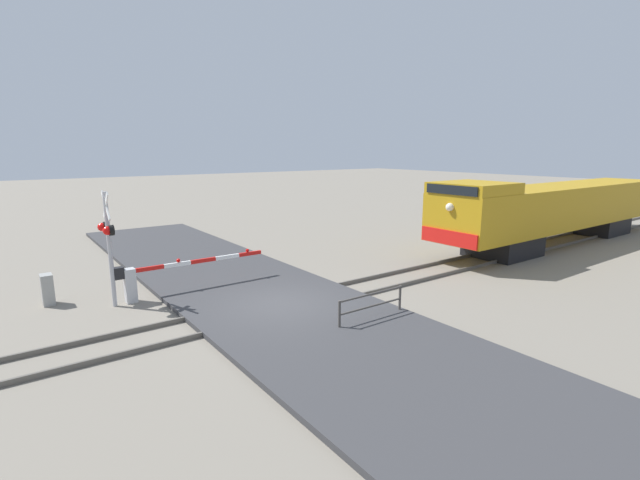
# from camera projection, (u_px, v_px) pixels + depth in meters

# --- Properties ---
(ground_plane) EXTENTS (160.00, 160.00, 0.00)m
(ground_plane) POSITION_uv_depth(u_px,v_px,m) (280.00, 308.00, 14.91)
(ground_plane) COLOR gray
(rail_track_left) EXTENTS (0.08, 80.00, 0.15)m
(rail_track_left) POSITION_uv_depth(u_px,v_px,m) (269.00, 300.00, 15.47)
(rail_track_left) COLOR #59544C
(rail_track_left) RESTS_ON ground_plane
(rail_track_right) EXTENTS (0.08, 80.00, 0.15)m
(rail_track_right) POSITION_uv_depth(u_px,v_px,m) (292.00, 312.00, 14.33)
(rail_track_right) COLOR #59544C
(rail_track_right) RESTS_ON ground_plane
(road_surface) EXTENTS (36.00, 5.98, 0.16)m
(road_surface) POSITION_uv_depth(u_px,v_px,m) (280.00, 306.00, 14.90)
(road_surface) COLOR #38383A
(road_surface) RESTS_ON ground_plane
(locomotive) EXTENTS (3.10, 19.11, 3.73)m
(locomotive) POSITION_uv_depth(u_px,v_px,m) (556.00, 208.00, 24.77)
(locomotive) COLOR black
(locomotive) RESTS_ON ground_plane
(crossing_signal) EXTENTS (1.18, 0.33, 3.88)m
(crossing_signal) POSITION_uv_depth(u_px,v_px,m) (108.00, 236.00, 14.62)
(crossing_signal) COLOR #ADADB2
(crossing_signal) RESTS_ON ground_plane
(crossing_gate) EXTENTS (0.36, 5.60, 1.30)m
(crossing_gate) POSITION_uv_depth(u_px,v_px,m) (150.00, 276.00, 15.73)
(crossing_gate) COLOR silver
(crossing_gate) RESTS_ON ground_plane
(utility_cabinet) EXTENTS (0.51, 0.36, 1.06)m
(utility_cabinet) POSITION_uv_depth(u_px,v_px,m) (48.00, 290.00, 15.16)
(utility_cabinet) COLOR #999993
(utility_cabinet) RESTS_ON ground_plane
(guard_railing) EXTENTS (0.08, 2.54, 0.95)m
(guard_railing) POSITION_uv_depth(u_px,v_px,m) (371.00, 303.00, 13.55)
(guard_railing) COLOR #4C4742
(guard_railing) RESTS_ON ground_plane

